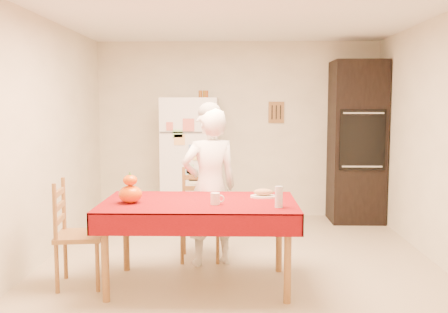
{
  "coord_description": "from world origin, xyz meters",
  "views": [
    {
      "loc": [
        -0.05,
        -4.92,
        1.61
      ],
      "look_at": [
        -0.15,
        0.2,
        1.07
      ],
      "focal_mm": 40.0,
      "sensor_mm": 36.0,
      "label": 1
    }
  ],
  "objects_px": {
    "refrigerator": "(190,160)",
    "dining_table": "(199,209)",
    "chair_left": "(73,230)",
    "bread_plate": "(263,196)",
    "chair_far": "(200,210)",
    "seated_woman": "(210,187)",
    "oven_cabinet": "(357,142)",
    "wine_glass": "(279,197)",
    "coffee_mug": "(215,199)",
    "pumpkin_lower": "(130,194)"
  },
  "relations": [
    {
      "from": "chair_far",
      "to": "wine_glass",
      "type": "distance_m",
      "value": 1.34
    },
    {
      "from": "oven_cabinet",
      "to": "wine_glass",
      "type": "xyz_separation_m",
      "value": [
        -1.31,
        -2.78,
        -0.25
      ]
    },
    {
      "from": "refrigerator",
      "to": "dining_table",
      "type": "bearing_deg",
      "value": -83.22
    },
    {
      "from": "refrigerator",
      "to": "chair_left",
      "type": "xyz_separation_m",
      "value": [
        -0.83,
        -2.51,
        -0.34
      ]
    },
    {
      "from": "refrigerator",
      "to": "coffee_mug",
      "type": "xyz_separation_m",
      "value": [
        0.44,
        -2.63,
        -0.04
      ]
    },
    {
      "from": "chair_far",
      "to": "chair_left",
      "type": "height_order",
      "value": "same"
    },
    {
      "from": "chair_left",
      "to": "bread_plate",
      "type": "bearing_deg",
      "value": -90.2
    },
    {
      "from": "oven_cabinet",
      "to": "seated_woman",
      "type": "xyz_separation_m",
      "value": [
        -1.92,
        -1.93,
        -0.31
      ]
    },
    {
      "from": "coffee_mug",
      "to": "refrigerator",
      "type": "bearing_deg",
      "value": 99.54
    },
    {
      "from": "refrigerator",
      "to": "chair_left",
      "type": "relative_size",
      "value": 1.79
    },
    {
      "from": "chair_far",
      "to": "seated_woman",
      "type": "relative_size",
      "value": 0.6
    },
    {
      "from": "seated_woman",
      "to": "refrigerator",
      "type": "bearing_deg",
      "value": -98.9
    },
    {
      "from": "chair_left",
      "to": "seated_woman",
      "type": "bearing_deg",
      "value": -69.49
    },
    {
      "from": "pumpkin_lower",
      "to": "wine_glass",
      "type": "xyz_separation_m",
      "value": [
        1.27,
        -0.16,
        0.01
      ]
    },
    {
      "from": "coffee_mug",
      "to": "bread_plate",
      "type": "bearing_deg",
      "value": 38.0
    },
    {
      "from": "refrigerator",
      "to": "pumpkin_lower",
      "type": "bearing_deg",
      "value": -96.53
    },
    {
      "from": "oven_cabinet",
      "to": "coffee_mug",
      "type": "height_order",
      "value": "oven_cabinet"
    },
    {
      "from": "chair_far",
      "to": "chair_left",
      "type": "distance_m",
      "value": 1.37
    },
    {
      "from": "bread_plate",
      "to": "coffee_mug",
      "type": "bearing_deg",
      "value": -142.0
    },
    {
      "from": "coffee_mug",
      "to": "wine_glass",
      "type": "xyz_separation_m",
      "value": [
        0.53,
        -0.1,
        0.04
      ]
    },
    {
      "from": "dining_table",
      "to": "chair_far",
      "type": "relative_size",
      "value": 1.79
    },
    {
      "from": "chair_left",
      "to": "oven_cabinet",
      "type": "bearing_deg",
      "value": -58.06
    },
    {
      "from": "chair_left",
      "to": "pumpkin_lower",
      "type": "relative_size",
      "value": 4.67
    },
    {
      "from": "dining_table",
      "to": "chair_left",
      "type": "relative_size",
      "value": 1.79
    },
    {
      "from": "chair_far",
      "to": "seated_woman",
      "type": "distance_m",
      "value": 0.37
    },
    {
      "from": "oven_cabinet",
      "to": "chair_left",
      "type": "xyz_separation_m",
      "value": [
        -3.11,
        -2.56,
        -0.59
      ]
    },
    {
      "from": "wine_glass",
      "to": "bread_plate",
      "type": "distance_m",
      "value": 0.46
    },
    {
      "from": "dining_table",
      "to": "seated_woman",
      "type": "distance_m",
      "value": 0.62
    },
    {
      "from": "seated_woman",
      "to": "coffee_mug",
      "type": "xyz_separation_m",
      "value": [
        0.08,
        -0.75,
        0.02
      ]
    },
    {
      "from": "refrigerator",
      "to": "bread_plate",
      "type": "height_order",
      "value": "refrigerator"
    },
    {
      "from": "chair_far",
      "to": "dining_table",
      "type": "bearing_deg",
      "value": -88.77
    },
    {
      "from": "oven_cabinet",
      "to": "seated_woman",
      "type": "distance_m",
      "value": 2.74
    },
    {
      "from": "refrigerator",
      "to": "oven_cabinet",
      "type": "distance_m",
      "value": 2.29
    },
    {
      "from": "coffee_mug",
      "to": "wine_glass",
      "type": "bearing_deg",
      "value": -10.86
    },
    {
      "from": "oven_cabinet",
      "to": "coffee_mug",
      "type": "relative_size",
      "value": 22.0
    },
    {
      "from": "chair_left",
      "to": "wine_glass",
      "type": "height_order",
      "value": "chair_left"
    },
    {
      "from": "oven_cabinet",
      "to": "seated_woman",
      "type": "height_order",
      "value": "oven_cabinet"
    },
    {
      "from": "chair_far",
      "to": "pumpkin_lower",
      "type": "bearing_deg",
      "value": -122.87
    },
    {
      "from": "oven_cabinet",
      "to": "wine_glass",
      "type": "height_order",
      "value": "oven_cabinet"
    },
    {
      "from": "seated_woman",
      "to": "wine_glass",
      "type": "distance_m",
      "value": 1.05
    },
    {
      "from": "bread_plate",
      "to": "wine_glass",
      "type": "bearing_deg",
      "value": -76.98
    },
    {
      "from": "dining_table",
      "to": "chair_left",
      "type": "bearing_deg",
      "value": -178.88
    },
    {
      "from": "refrigerator",
      "to": "pumpkin_lower",
      "type": "distance_m",
      "value": 2.59
    },
    {
      "from": "refrigerator",
      "to": "chair_far",
      "type": "height_order",
      "value": "refrigerator"
    },
    {
      "from": "coffee_mug",
      "to": "wine_glass",
      "type": "height_order",
      "value": "wine_glass"
    },
    {
      "from": "dining_table",
      "to": "seated_woman",
      "type": "relative_size",
      "value": 1.08
    },
    {
      "from": "pumpkin_lower",
      "to": "chair_left",
      "type": "bearing_deg",
      "value": 173.56
    },
    {
      "from": "chair_left",
      "to": "refrigerator",
      "type": "bearing_deg",
      "value": -25.77
    },
    {
      "from": "refrigerator",
      "to": "wine_glass",
      "type": "distance_m",
      "value": 2.9
    },
    {
      "from": "oven_cabinet",
      "to": "wine_glass",
      "type": "bearing_deg",
      "value": -115.21
    }
  ]
}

